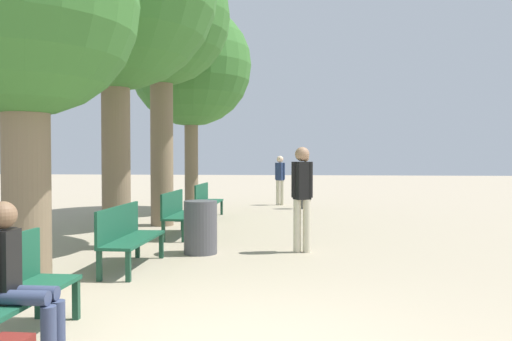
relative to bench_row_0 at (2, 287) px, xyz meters
The scene contains 12 objects.
bench_row_0 is the anchor object (origin of this frame).
bench_row_1 2.96m from the bench_row_0, 90.00° to the left, with size 0.47×1.58×0.89m.
bench_row_2 5.91m from the bench_row_0, 90.00° to the left, with size 0.47×1.58×0.89m.
bench_row_3 8.87m from the bench_row_0, 90.00° to the left, with size 0.47×1.58×0.89m.
tree_row_0 3.35m from the bench_row_0, 113.90° to the left, with size 2.64×2.64×4.70m.
tree_row_2 8.55m from the bench_row_0, 95.78° to the left, with size 3.17×3.17×6.41m.
tree_row_3 11.15m from the bench_row_0, 94.08° to the left, with size 3.53×3.53×6.02m.
person_seated 0.32m from the bench_row_0, 35.81° to the right, with size 0.58×0.33×1.23m.
pedestrian_near 11.71m from the bench_row_0, 77.23° to the left, with size 0.34×0.29×1.67m.
pedestrian_mid 12.67m from the bench_row_0, 81.99° to the left, with size 0.33×0.28×1.62m.
pedestrian_far 5.07m from the bench_row_0, 60.54° to the left, with size 0.35×0.30×1.75m.
trash_bin 4.22m from the bench_row_0, 78.75° to the left, with size 0.54×0.54×0.87m.
Camera 1 is at (0.66, -3.85, 1.58)m, focal length 35.00 mm.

